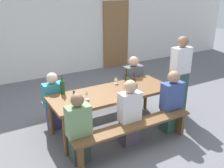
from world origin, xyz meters
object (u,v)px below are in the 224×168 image
(wine_glass_0, at_px, (116,79))
(wine_bottle_3, at_px, (126,78))
(seated_guest_near_1, at_px, (129,114))
(seated_guest_far_1, at_px, (133,84))
(wooden_door, at_px, (116,35))
(wine_bottle_0, at_px, (63,87))
(seated_guest_near_2, at_px, (171,103))
(bench_far, at_px, (95,97))
(wine_bottle_5, at_px, (135,89))
(wine_glass_1, at_px, (87,93))
(standing_host, at_px, (179,78))
(wine_bottle_4, at_px, (74,102))
(tasting_table, at_px, (112,95))
(seated_guest_far_0, at_px, (54,102))
(wine_bottle_2, at_px, (134,84))
(bench_near, at_px, (134,129))
(wine_bottle_1, at_px, (128,84))
(seated_guest_near_0, at_px, (79,130))

(wine_glass_0, bearing_deg, wine_bottle_3, -30.56)
(seated_guest_near_1, xyz_separation_m, seated_guest_far_1, (0.85, 1.15, -0.01))
(wooden_door, xyz_separation_m, wine_bottle_0, (-2.94, -3.10, -0.17))
(seated_guest_near_2, distance_m, seated_guest_far_1, 1.15)
(bench_far, distance_m, wine_bottle_5, 1.18)
(wine_bottle_0, relative_size, wine_glass_1, 2.15)
(wine_glass_1, height_order, standing_host, standing_host)
(wine_bottle_0, distance_m, wine_bottle_5, 1.27)
(wine_bottle_3, bearing_deg, wine_bottle_0, 173.73)
(wine_bottle_3, bearing_deg, wine_bottle_4, -157.87)
(tasting_table, xyz_separation_m, seated_guest_far_0, (-0.90, 0.58, -0.16))
(wine_bottle_2, bearing_deg, tasting_table, 160.77)
(wine_bottle_0, xyz_separation_m, seated_guest_near_2, (1.70, -0.93, -0.33))
(bench_near, xyz_separation_m, wine_bottle_5, (0.29, 0.42, 0.50))
(wooden_door, relative_size, wine_bottle_2, 6.25)
(wine_bottle_2, bearing_deg, wine_bottle_0, 157.50)
(wine_glass_1, distance_m, standing_host, 2.02)
(wine_bottle_1, bearing_deg, wine_bottle_2, -41.16)
(wine_bottle_3, bearing_deg, seated_guest_near_2, -59.68)
(wine_bottle_2, xyz_separation_m, wine_bottle_3, (0.07, 0.35, -0.02))
(wine_glass_0, bearing_deg, wine_bottle_5, -88.44)
(wine_bottle_1, distance_m, wine_bottle_4, 1.16)
(seated_guest_near_1, xyz_separation_m, seated_guest_far_0, (-0.90, 1.15, -0.04))
(bench_far, distance_m, seated_guest_far_0, 0.93)
(wine_bottle_3, bearing_deg, wine_bottle_5, -106.51)
(bench_near, xyz_separation_m, bench_far, (0.00, 1.45, 0.00))
(bench_near, relative_size, wine_bottle_3, 6.91)
(wine_bottle_5, height_order, seated_guest_far_1, seated_guest_far_1)
(seated_guest_near_0, xyz_separation_m, standing_host, (2.39, 0.44, 0.27))
(wine_bottle_5, xyz_separation_m, wine_glass_1, (-0.81, 0.24, 0.01))
(tasting_table, height_order, standing_host, standing_host)
(wooden_door, distance_m, wine_bottle_0, 4.28)
(wine_bottle_3, distance_m, wine_glass_0, 0.20)
(wooden_door, height_order, wine_bottle_2, wooden_door)
(wine_bottle_3, height_order, wine_glass_0, wine_bottle_3)
(seated_guest_near_0, xyz_separation_m, seated_guest_near_2, (1.81, -0.00, 0.02))
(bench_near, bearing_deg, wine_bottle_2, 57.44)
(tasting_table, distance_m, wine_bottle_3, 0.53)
(wine_glass_1, bearing_deg, wine_glass_0, 25.99)
(wine_bottle_3, bearing_deg, seated_guest_near_1, -119.32)
(seated_guest_near_1, bearing_deg, seated_guest_far_1, -36.61)
(seated_guest_far_1, bearing_deg, wine_bottle_3, -48.85)
(wine_bottle_1, bearing_deg, wine_bottle_5, -92.05)
(seated_guest_near_2, bearing_deg, wooden_door, -17.00)
(bench_near, bearing_deg, seated_guest_far_1, 56.70)
(bench_near, xyz_separation_m, wine_bottle_4, (-0.84, 0.42, 0.51))
(wine_bottle_2, bearing_deg, wooden_door, 63.84)
(wine_bottle_2, bearing_deg, wine_bottle_1, 138.84)
(wine_bottle_3, relative_size, wine_glass_1, 1.92)
(tasting_table, relative_size, wine_bottle_2, 6.70)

